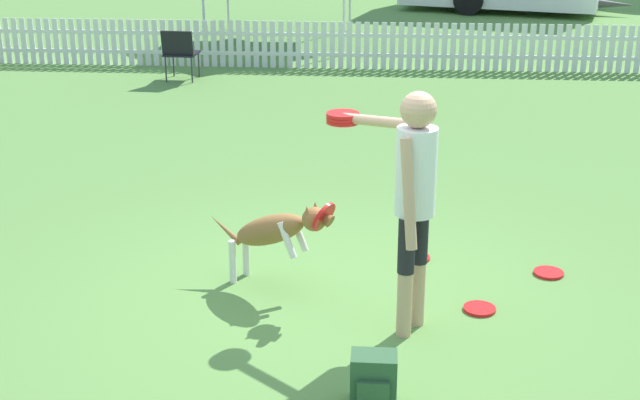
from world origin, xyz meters
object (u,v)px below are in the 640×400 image
at_px(handler_person, 410,182).
at_px(frisbee_far_scatter, 479,309).
at_px(leaping_dog, 276,230).
at_px(folding_chair_center, 180,50).
at_px(frisbee_near_dog, 415,258).
at_px(frisbee_near_handler, 549,273).
at_px(backpack_on_grass, 374,380).

distance_m(handler_person, frisbee_far_scatter, 1.28).
height_order(handler_person, leaping_dog, handler_person).
relative_size(frisbee_far_scatter, folding_chair_center, 0.30).
relative_size(frisbee_near_dog, frisbee_far_scatter, 1.00).
distance_m(frisbee_near_dog, frisbee_far_scatter, 1.02).
bearing_deg(frisbee_near_handler, folding_chair_center, 123.91).
relative_size(frisbee_near_handler, backpack_on_grass, 0.72).
xyz_separation_m(leaping_dog, backpack_on_grass, (0.79, -1.55, -0.34)).
xyz_separation_m(frisbee_near_handler, frisbee_near_dog, (-1.08, 0.23, 0.00)).
relative_size(handler_person, frisbee_near_dog, 7.17).
height_order(handler_person, frisbee_far_scatter, handler_person).
bearing_deg(backpack_on_grass, frisbee_near_dog, 81.75).
bearing_deg(backpack_on_grass, leaping_dog, 116.88).
bearing_deg(folding_chair_center, frisbee_far_scatter, 121.16).
height_order(backpack_on_grass, folding_chair_center, folding_chair_center).
bearing_deg(frisbee_far_scatter, handler_person, -151.83).
bearing_deg(frisbee_near_dog, frisbee_far_scatter, -63.34).
distance_m(handler_person, frisbee_near_handler, 1.90).
bearing_deg(frisbee_far_scatter, frisbee_near_dog, 116.66).
xyz_separation_m(frisbee_near_handler, backpack_on_grass, (-1.41, -2.00, 0.16)).
distance_m(frisbee_near_dog, backpack_on_grass, 2.25).
distance_m(leaping_dog, folding_chair_center, 7.63).
xyz_separation_m(frisbee_near_handler, frisbee_far_scatter, (-0.63, -0.69, 0.00)).
height_order(handler_person, folding_chair_center, handler_person).
bearing_deg(folding_chair_center, backpack_on_grass, 113.15).
height_order(frisbee_near_handler, folding_chair_center, folding_chair_center).
bearing_deg(backpack_on_grass, folding_chair_center, 109.79).
bearing_deg(leaping_dog, frisbee_near_dog, 150.17).
relative_size(leaping_dog, backpack_on_grass, 3.19).
height_order(leaping_dog, folding_chair_center, leaping_dog).
relative_size(handler_person, frisbee_far_scatter, 7.17).
bearing_deg(frisbee_near_dog, leaping_dog, -148.81).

